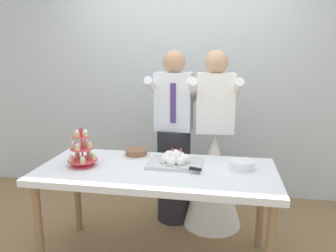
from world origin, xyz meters
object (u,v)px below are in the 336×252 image
round_cake (136,153)px  person_groom (174,147)px  dessert_table (156,178)px  person_bride (213,167)px  cupcake_stand (82,151)px  plate_stack (242,165)px  main_cake_tray (175,160)px

round_cake → person_groom: 0.49m
dessert_table → person_bride: person_bride is taller
dessert_table → cupcake_stand: bearing=-176.2°
plate_stack → round_cake: 0.89m
round_cake → person_groom: person_groom is taller
person_bride → plate_stack: bearing=-67.8°
round_cake → person_groom: (0.26, 0.41, -0.05)m
plate_stack → person_bride: 0.64m
round_cake → dessert_table: bearing=-49.6°
person_bride → round_cake: bearing=-149.2°
dessert_table → round_cake: bearing=130.4°
dessert_table → person_bride: 0.78m
round_cake → person_bride: person_bride is taller
dessert_table → main_cake_tray: 0.20m
dessert_table → plate_stack: size_ratio=9.77×
cupcake_stand → round_cake: bearing=42.5°
person_groom → person_bride: 0.42m
cupcake_stand → person_groom: (0.60, 0.72, -0.14)m
cupcake_stand → round_cake: cupcake_stand is taller
dessert_table → plate_stack: 0.65m
main_cake_tray → person_groom: 0.59m
main_cake_tray → plate_stack: (0.51, -0.01, -0.01)m
main_cake_tray → person_groom: size_ratio=0.26×
dessert_table → cupcake_stand: size_ratio=5.90×
main_cake_tray → person_groom: (-0.10, 0.58, -0.07)m
dessert_table → round_cake: size_ratio=7.50×
main_cake_tray → round_cake: main_cake_tray is taller
person_groom → person_bride: bearing=-3.8°
round_cake → person_bride: size_ratio=0.14×
cupcake_stand → person_bride: size_ratio=0.18×
round_cake → person_groom: size_ratio=0.14×
person_bride → main_cake_tray: bearing=-117.0°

